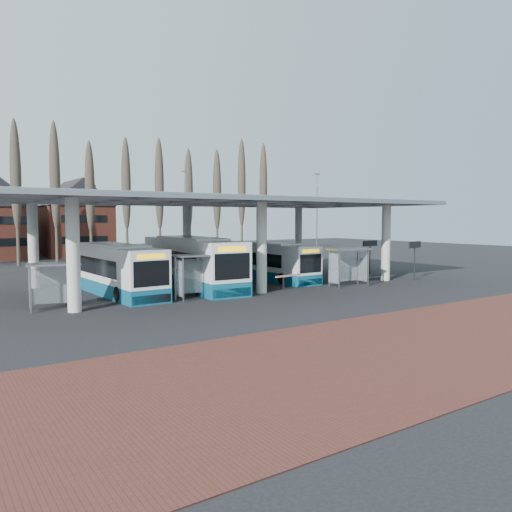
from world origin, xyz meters
TOP-DOWN VIEW (x-y plane):
  - ground at (0.00, 0.00)m, footprint 140.00×140.00m
  - brick_strip at (0.00, -12.00)m, footprint 70.00×10.00m
  - station_canopy at (0.00, 8.00)m, footprint 32.00×16.00m
  - poplar_row at (0.00, 33.00)m, footprint 45.10×1.10m
  - lamp_post_b at (6.00, 26.00)m, footprint 0.80×0.16m
  - lamp_post_c at (20.00, 20.00)m, footprint 0.80×0.16m
  - bus_0 at (-8.10, 8.01)m, footprint 3.02×11.82m
  - bus_1 at (-2.41, 8.01)m, footprint 3.65×13.10m
  - bus_2 at (4.69, 8.61)m, footprint 2.47×10.87m
  - shelter_0 at (-12.74, 3.69)m, footprint 2.93×1.85m
  - shelter_1 at (-4.68, 2.60)m, footprint 3.03×1.62m
  - shelter_2 at (7.03, 1.70)m, footprint 3.15×1.86m
  - info_sign_0 at (14.12, 1.39)m, footprint 2.04×0.63m
  - info_sign_1 at (14.52, 6.52)m, footprint 1.99×0.37m
  - barrier at (2.10, 2.47)m, footprint 2.37×0.80m

SIDE VIEW (x-z plane):
  - ground at x=0.00m, z-range 0.00..0.00m
  - brick_strip at x=0.00m, z-range 0.00..0.03m
  - barrier at x=2.10m, z-range 0.33..1.51m
  - bus_2 at x=4.69m, z-range -0.09..2.92m
  - bus_0 at x=-8.10m, z-range -0.09..3.16m
  - bus_1 at x=-2.41m, z-range -0.10..3.49m
  - shelter_0 at x=-12.74m, z-range 0.58..3.11m
  - shelter_1 at x=-4.68m, z-range 0.63..3.38m
  - shelter_2 at x=7.03m, z-range 0.63..3.40m
  - info_sign_1 at x=14.52m, z-range 1.01..3.98m
  - info_sign_0 at x=14.12m, z-range 1.05..4.15m
  - lamp_post_b at x=6.00m, z-range 0.25..10.42m
  - lamp_post_c at x=20.00m, z-range 0.25..10.42m
  - station_canopy at x=0.00m, z-range 2.51..8.85m
  - poplar_row at x=0.00m, z-range 1.53..16.03m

